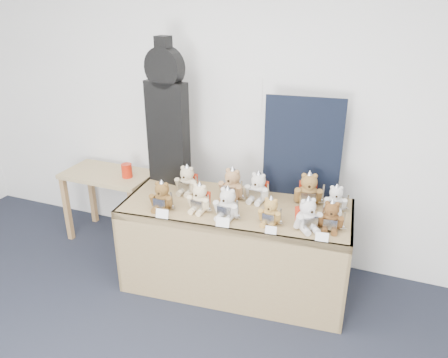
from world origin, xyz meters
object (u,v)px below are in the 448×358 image
at_px(teddy_back_centre_left, 232,185).
at_px(teddy_back_left, 187,181).
at_px(teddy_front_far_left, 162,197).
at_px(teddy_front_end, 331,217).
at_px(teddy_front_centre, 227,204).
at_px(teddy_back_centre_right, 258,188).
at_px(guitar_case, 167,115).
at_px(teddy_front_far_right, 308,215).
at_px(teddy_back_right, 308,190).
at_px(teddy_front_right, 270,212).
at_px(teddy_back_end, 336,200).
at_px(red_cup, 127,171).
at_px(display_table, 234,228).
at_px(teddy_front_left, 200,199).
at_px(side_table, 109,184).

bearing_deg(teddy_back_centre_left, teddy_back_left, -167.44).
relative_size(teddy_front_far_left, teddy_front_end, 1.04).
relative_size(teddy_front_centre, teddy_back_centre_right, 1.00).
xyz_separation_m(guitar_case, teddy_back_centre_right, (0.84, -0.09, -0.50)).
height_order(teddy_front_far_right, teddy_back_right, teddy_back_right).
height_order(teddy_front_far_left, teddy_front_right, teddy_front_far_left).
distance_m(teddy_front_right, teddy_back_left, 0.83).
relative_size(teddy_front_right, teddy_back_left, 0.87).
xyz_separation_m(teddy_front_centre, teddy_back_centre_right, (0.12, 0.36, -0.00)).
distance_m(teddy_front_centre, teddy_back_end, 0.84).
distance_m(teddy_front_end, teddy_back_centre_right, 0.67).
bearing_deg(teddy_back_centre_left, red_cup, 179.42).
distance_m(display_table, teddy_back_right, 0.66).
distance_m(teddy_front_far_left, teddy_front_end, 1.27).
relative_size(teddy_front_left, teddy_front_centre, 0.92).
distance_m(teddy_front_far_left, teddy_back_right, 1.15).
xyz_separation_m(teddy_front_far_left, teddy_back_right, (1.03, 0.50, 0.02)).
bearing_deg(teddy_back_centre_left, teddy_front_far_right, -14.82).
bearing_deg(teddy_front_far_left, guitar_case, 106.83).
bearing_deg(display_table, red_cup, 159.02).
relative_size(side_table, teddy_front_left, 3.33).
relative_size(red_cup, teddy_back_centre_right, 0.48).
height_order(red_cup, teddy_back_end, teddy_back_end).
xyz_separation_m(teddy_back_left, teddy_back_centre_left, (0.39, 0.04, 0.01)).
height_order(teddy_front_left, teddy_front_right, teddy_front_left).
distance_m(guitar_case, teddy_front_right, 1.23).
bearing_deg(teddy_front_centre, guitar_case, 153.90).
bearing_deg(teddy_front_far_left, teddy_back_left, 77.07).
bearing_deg(side_table, teddy_back_centre_right, -4.53).
distance_m(teddy_front_far_right, teddy_back_right, 0.39).
bearing_deg(teddy_back_left, teddy_back_right, 8.74).
bearing_deg(guitar_case, teddy_front_far_right, -8.70).
height_order(teddy_front_centre, teddy_front_far_right, teddy_front_centre).
height_order(display_table, teddy_front_end, teddy_front_end).
bearing_deg(guitar_case, teddy_back_centre_right, 2.08).
bearing_deg(teddy_front_right, side_table, 166.32).
bearing_deg(teddy_front_left, teddy_front_end, 7.71).
relative_size(teddy_front_far_left, teddy_front_far_right, 0.96).
bearing_deg(teddy_back_centre_right, display_table, -114.97).
xyz_separation_m(teddy_front_far_left, teddy_front_end, (1.26, 0.16, -0.00)).
height_order(guitar_case, teddy_back_centre_right, guitar_case).
bearing_deg(guitar_case, teddy_front_far_left, -60.53).
height_order(teddy_front_right, teddy_front_far_right, teddy_front_far_right).
bearing_deg(display_table, guitar_case, 151.53).
distance_m(teddy_front_right, teddy_back_right, 0.45).
distance_m(display_table, teddy_front_far_left, 0.62).
distance_m(guitar_case, teddy_front_far_right, 1.45).
bearing_deg(teddy_back_centre_right, teddy_front_end, -17.43).
bearing_deg(teddy_front_far_right, guitar_case, 126.28).
bearing_deg(side_table, teddy_back_right, -1.08).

